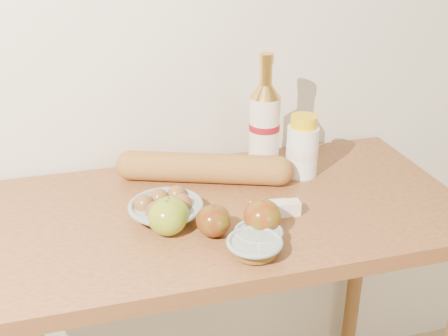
{
  "coord_description": "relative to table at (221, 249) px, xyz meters",
  "views": [
    {
      "loc": [
        -0.31,
        0.03,
        1.58
      ],
      "look_at": [
        0.0,
        1.15,
        1.02
      ],
      "focal_mm": 45.0,
      "sensor_mm": 36.0,
      "label": 1
    }
  ],
  "objects": [
    {
      "name": "apple_yellowgreen",
      "position": [
        -0.14,
        -0.07,
        0.16
      ],
      "size": [
        0.12,
        0.12,
        0.08
      ],
      "rotation": [
        0.0,
        0.0,
        -0.4
      ],
      "color": "#A79821",
      "rests_on": "table"
    },
    {
      "name": "table",
      "position": [
        0.0,
        0.0,
        0.0
      ],
      "size": [
        1.2,
        0.6,
        0.9
      ],
      "color": "#9F6133",
      "rests_on": "ground"
    },
    {
      "name": "apple_redgreen_front",
      "position": [
        -0.05,
        -0.12,
        0.16
      ],
      "size": [
        0.09,
        0.09,
        0.07
      ],
      "rotation": [
        0.0,
        0.0,
        -0.24
      ],
      "color": "maroon",
      "rests_on": "table"
    },
    {
      "name": "sugar_bowl",
      "position": [
        0.02,
        -0.21,
        0.14
      ],
      "size": [
        0.14,
        0.14,
        0.03
      ],
      "rotation": [
        0.0,
        0.0,
        -0.21
      ],
      "color": "gray",
      "rests_on": "table"
    },
    {
      "name": "apple_redgreen_right",
      "position": [
        0.06,
        -0.13,
        0.16
      ],
      "size": [
        0.1,
        0.1,
        0.08
      ],
      "rotation": [
        0.0,
        0.0,
        0.13
      ],
      "color": "#99080E",
      "rests_on": "table"
    },
    {
      "name": "egg_bowl",
      "position": [
        -0.14,
        -0.01,
        0.15
      ],
      "size": [
        0.22,
        0.22,
        0.06
      ],
      "rotation": [
        0.0,
        0.0,
        0.3
      ],
      "color": "gray",
      "rests_on": "table"
    },
    {
      "name": "apple_extra",
      "position": [
        -0.15,
        -0.08,
        0.16
      ],
      "size": [
        0.12,
        0.12,
        0.08
      ],
      "rotation": [
        0.0,
        0.0,
        -0.4
      ],
      "color": "#A79821",
      "rests_on": "table"
    },
    {
      "name": "cream_bottle",
      "position": [
        0.26,
        0.12,
        0.2
      ],
      "size": [
        0.09,
        0.09,
        0.17
      ],
      "rotation": [
        0.0,
        0.0,
        -0.03
      ],
      "color": "white",
      "rests_on": "table"
    },
    {
      "name": "baguette",
      "position": [
        -0.01,
        0.15,
        0.16
      ],
      "size": [
        0.47,
        0.24,
        0.08
      ],
      "rotation": [
        0.0,
        0.0,
        -0.36
      ],
      "color": "#BD803A",
      "rests_on": "table"
    },
    {
      "name": "butter_stick",
      "position": [
        0.11,
        -0.07,
        0.14
      ],
      "size": [
        0.12,
        0.05,
        0.03
      ],
      "rotation": [
        0.0,
        0.0,
        -0.11
      ],
      "color": "beige",
      "rests_on": "table"
    },
    {
      "name": "bourbon_bottle",
      "position": [
        0.16,
        0.15,
        0.26
      ],
      "size": [
        0.11,
        0.11,
        0.33
      ],
      "rotation": [
        0.0,
        0.0,
        -0.4
      ],
      "color": "beige",
      "rests_on": "table"
    },
    {
      "name": "syrup_bowl",
      "position": [
        0.04,
        -0.17,
        0.14
      ],
      "size": [
        0.13,
        0.13,
        0.03
      ],
      "rotation": [
        0.0,
        0.0,
        0.18
      ],
      "color": "#93A09B",
      "rests_on": "table"
    },
    {
      "name": "back_wall",
      "position": [
        0.0,
        0.33,
        0.52
      ],
      "size": [
        3.5,
        0.02,
        2.6
      ],
      "primitive_type": "cube",
      "color": "beige",
      "rests_on": "ground"
    }
  ]
}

